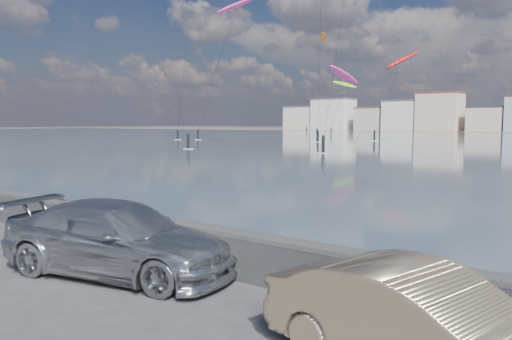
% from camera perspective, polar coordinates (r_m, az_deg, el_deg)
% --- Properties ---
extents(ground, '(700.00, 700.00, 0.00)m').
position_cam_1_polar(ground, '(10.28, -18.84, -13.69)').
color(ground, '#333335').
rests_on(ground, ground).
extents(seawall, '(400.00, 0.36, 1.08)m').
position_cam_1_polar(seawall, '(11.76, -7.82, -8.07)').
color(seawall, '#28282B').
rests_on(seawall, ground).
extents(car_silver, '(5.82, 3.45, 1.58)m').
position_cam_1_polar(car_silver, '(11.42, -15.46, -7.55)').
color(car_silver, '#A8AAAE').
rests_on(car_silver, ground).
extents(car_champagne, '(4.65, 2.43, 1.46)m').
position_cam_1_polar(car_champagne, '(7.01, 18.45, -16.55)').
color(car_champagne, tan).
rests_on(car_champagne, ground).
extents(kitesurfer_4, '(6.27, 16.92, 29.94)m').
position_cam_1_polar(kitesurfer_4, '(108.73, -2.47, 18.07)').
color(kitesurfer_4, '#E5338C').
rests_on(kitesurfer_4, ground).
extents(kitesurfer_7, '(6.83, 15.62, 16.31)m').
position_cam_1_polar(kitesurfer_7, '(152.47, 10.07, 9.51)').
color(kitesurfer_7, '#8CD826').
rests_on(kitesurfer_7, ground).
extents(kitesurfer_9, '(5.97, 13.36, 17.37)m').
position_cam_1_polar(kitesurfer_9, '(99.98, 16.32, 11.83)').
color(kitesurfer_9, red).
rests_on(kitesurfer_9, ground).
extents(kitesurfer_11, '(5.03, 17.73, 35.76)m').
position_cam_1_polar(kitesurfer_11, '(186.69, 7.69, 14.53)').
color(kitesurfer_11, orange).
rests_on(kitesurfer_11, ground).
extents(kitesurfer_12, '(6.34, 17.07, 18.41)m').
position_cam_1_polar(kitesurfer_12, '(132.69, 9.95, 10.59)').
color(kitesurfer_12, '#E5338C').
rests_on(kitesurfer_12, ground).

